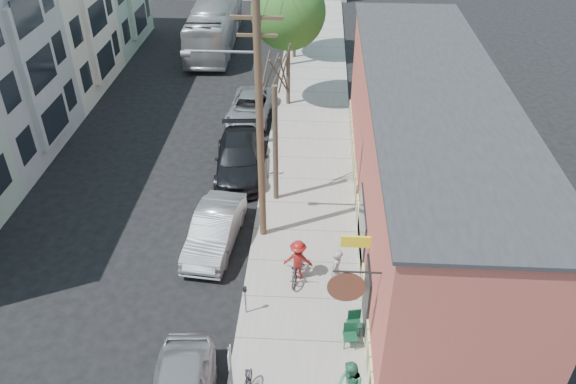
# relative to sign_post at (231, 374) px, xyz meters

# --- Properties ---
(ground) EXTENTS (120.00, 120.00, 0.00)m
(ground) POSITION_rel_sign_post_xyz_m (-2.35, 4.76, -1.83)
(ground) COLOR black
(sidewalk) EXTENTS (4.50, 58.00, 0.15)m
(sidewalk) POSITION_rel_sign_post_xyz_m (1.90, 15.76, -1.76)
(sidewalk) COLOR gray
(sidewalk) RESTS_ON ground
(cafe_building) EXTENTS (6.60, 20.20, 6.61)m
(cafe_building) POSITION_rel_sign_post_xyz_m (6.64, 9.75, 1.47)
(cafe_building) COLOR #B04D41
(cafe_building) RESTS_ON ground
(apartment_row) EXTENTS (6.30, 32.00, 9.00)m
(apartment_row) POSITION_rel_sign_post_xyz_m (-14.20, 18.76, 2.67)
(apartment_row) COLOR #9FB599
(apartment_row) RESTS_ON ground
(sign_post) EXTENTS (0.07, 0.45, 2.80)m
(sign_post) POSITION_rel_sign_post_xyz_m (0.00, 0.00, 0.00)
(sign_post) COLOR slate
(sign_post) RESTS_ON sidewalk
(parking_meter_near) EXTENTS (0.14, 0.14, 1.24)m
(parking_meter_near) POSITION_rel_sign_post_xyz_m (-0.10, 3.93, -0.85)
(parking_meter_near) COLOR slate
(parking_meter_near) RESTS_ON sidewalk
(parking_meter_far) EXTENTS (0.14, 0.14, 1.24)m
(parking_meter_far) POSITION_rel_sign_post_xyz_m (-0.10, 12.87, -0.85)
(parking_meter_far) COLOR slate
(parking_meter_far) RESTS_ON sidewalk
(utility_pole_near) EXTENTS (3.57, 0.28, 10.00)m
(utility_pole_near) POSITION_rel_sign_post_xyz_m (0.04, 8.46, 3.58)
(utility_pole_near) COLOR #503A28
(utility_pole_near) RESTS_ON sidewalk
(tree_bare) EXTENTS (0.24, 0.24, 5.60)m
(tree_bare) POSITION_rel_sign_post_xyz_m (0.45, 11.10, 1.12)
(tree_bare) COLOR #44392C
(tree_bare) RESTS_ON sidewalk
(tree_leafy_mid) EXTENTS (4.18, 4.18, 7.62)m
(tree_leafy_mid) POSITION_rel_sign_post_xyz_m (0.45, 21.06, 3.84)
(tree_leafy_mid) COLOR #44392C
(tree_leafy_mid) RESTS_ON sidewalk
(patio_chair_a) EXTENTS (0.59, 0.59, 0.88)m
(patio_chair_a) POSITION_rel_sign_post_xyz_m (3.72, 3.22, -1.24)
(patio_chair_a) COLOR #103B26
(patio_chair_a) RESTS_ON sidewalk
(patio_chair_b) EXTENTS (0.56, 0.56, 0.88)m
(patio_chair_b) POSITION_rel_sign_post_xyz_m (3.56, 2.65, -1.24)
(patio_chair_b) COLOR #103B26
(patio_chair_b) RESTS_ON sidewalk
(patron_grey) EXTENTS (0.61, 0.77, 1.86)m
(patron_grey) POSITION_rel_sign_post_xyz_m (3.09, 5.29, -0.75)
(patron_grey) COLOR gray
(patron_grey) RESTS_ON sidewalk
(cyclist) EXTENTS (1.16, 0.73, 1.73)m
(cyclist) POSITION_rel_sign_post_xyz_m (1.68, 5.87, -0.82)
(cyclist) COLOR maroon
(cyclist) RESTS_ON sidewalk
(cyclist_bike) EXTENTS (0.94, 1.94, 0.98)m
(cyclist_bike) POSITION_rel_sign_post_xyz_m (1.68, 5.87, -1.19)
(cyclist_bike) COLOR black
(cyclist_bike) RESTS_ON sidewalk
(car_1) EXTENTS (2.13, 4.90, 1.57)m
(car_1) POSITION_rel_sign_post_xyz_m (-1.83, 7.77, -1.05)
(car_1) COLOR #A7ABAF
(car_1) RESTS_ON ground
(car_2) EXTENTS (2.75, 5.73, 1.61)m
(car_2) POSITION_rel_sign_post_xyz_m (-1.55, 13.43, -1.03)
(car_2) COLOR black
(car_2) RESTS_ON ground
(car_3) EXTENTS (2.63, 5.17, 1.40)m
(car_3) POSITION_rel_sign_post_xyz_m (-1.67, 19.22, -1.13)
(car_3) COLOR #94959B
(car_3) RESTS_ON ground
(bus) EXTENTS (3.15, 12.14, 3.36)m
(bus) POSITION_rel_sign_post_xyz_m (-5.59, 31.12, -0.15)
(bus) COLOR silver
(bus) RESTS_ON ground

